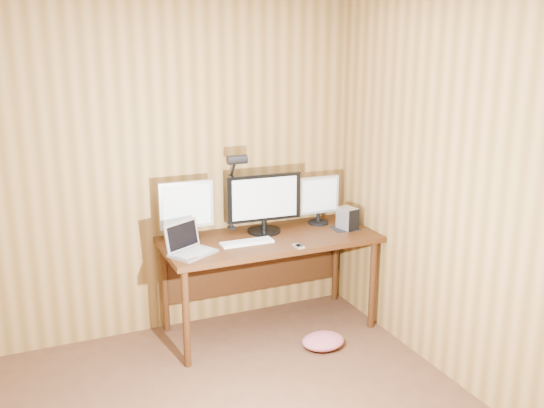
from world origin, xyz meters
TOP-DOWN VIEW (x-y plane):
  - room_shell at (0.00, 0.00)m, footprint 4.00×4.00m
  - desk at (0.93, 1.70)m, footprint 1.60×0.70m
  - monitor_center at (0.94, 1.76)m, footprint 0.58×0.25m
  - monitor_left at (0.35, 1.80)m, footprint 0.40×0.19m
  - monitor_right at (1.43, 1.79)m, footprint 0.34×0.16m
  - laptop at (0.28, 1.53)m, footprint 0.37×0.35m
  - keyboard at (0.72, 1.56)m, footprint 0.39×0.13m
  - mousepad at (1.56, 1.59)m, footprint 0.22×0.18m
  - mouse at (1.56, 1.59)m, footprint 0.07×0.11m
  - hard_drive at (1.57, 1.58)m, footprint 0.13×0.17m
  - phone at (1.03, 1.34)m, footprint 0.06×0.10m
  - speaker at (1.68, 1.69)m, footprint 0.05×0.05m
  - desk_lamp at (0.74, 1.86)m, footprint 0.15×0.21m
  - fabric_pile at (1.17, 1.19)m, footprint 0.38×0.34m

SIDE VIEW (x-z plane):
  - fabric_pile at x=1.17m, z-range 0.00..0.10m
  - desk at x=0.93m, z-range 0.25..1.00m
  - mousepad at x=1.56m, z-range 0.75..0.75m
  - phone at x=1.03m, z-range 0.75..0.76m
  - keyboard at x=0.72m, z-range 0.75..0.77m
  - mouse at x=1.56m, z-range 0.75..0.79m
  - laptop at x=0.28m, z-range 0.70..0.91m
  - speaker at x=1.68m, z-range 0.75..0.88m
  - hard_drive at x=1.57m, z-range 0.75..0.92m
  - monitor_right at x=1.43m, z-range 0.76..1.15m
  - monitor_center at x=0.94m, z-range 0.76..1.21m
  - monitor_left at x=0.35m, z-range 0.77..1.21m
  - desk_lamp at x=0.74m, z-range 0.83..1.48m
  - room_shell at x=0.00m, z-range -0.75..3.25m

